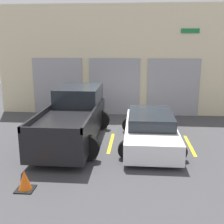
# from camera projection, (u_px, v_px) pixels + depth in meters

# --- Properties ---
(ground_plane) EXTENTS (28.00, 28.00, 0.00)m
(ground_plane) POSITION_uv_depth(u_px,v_px,m) (114.00, 131.00, 12.23)
(ground_plane) COLOR #3D3D3F
(shophouse_building) EXTENTS (12.83, 0.68, 5.65)m
(shophouse_building) POSITION_uv_depth(u_px,v_px,m) (119.00, 62.00, 14.75)
(shophouse_building) COLOR beige
(shophouse_building) RESTS_ON ground
(pickup_truck) EXTENTS (2.54, 5.50, 1.94)m
(pickup_truck) POSITION_uv_depth(u_px,v_px,m) (74.00, 117.00, 10.95)
(pickup_truck) COLOR black
(pickup_truck) RESTS_ON ground
(sedan_white) EXTENTS (2.24, 4.66, 1.21)m
(sedan_white) POSITION_uv_depth(u_px,v_px,m) (150.00, 129.00, 10.51)
(sedan_white) COLOR white
(sedan_white) RESTS_ON ground
(parking_stripe_far_left) EXTENTS (0.12, 2.20, 0.01)m
(parking_stripe_far_left) POSITION_uv_depth(u_px,v_px,m) (36.00, 141.00, 10.98)
(parking_stripe_far_left) COLOR gold
(parking_stripe_far_left) RESTS_ON ground
(parking_stripe_left) EXTENTS (0.12, 2.20, 0.01)m
(parking_stripe_left) POSITION_uv_depth(u_px,v_px,m) (111.00, 143.00, 10.74)
(parking_stripe_left) COLOR gold
(parking_stripe_left) RESTS_ON ground
(parking_stripe_centre) EXTENTS (0.12, 2.20, 0.01)m
(parking_stripe_centre) POSITION_uv_depth(u_px,v_px,m) (190.00, 145.00, 10.50)
(parking_stripe_centre) COLOR gold
(parking_stripe_centre) RESTS_ON ground
(traffic_cone) EXTENTS (0.47, 0.47, 0.55)m
(traffic_cone) POSITION_uv_depth(u_px,v_px,m) (25.00, 181.00, 7.25)
(traffic_cone) COLOR black
(traffic_cone) RESTS_ON ground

